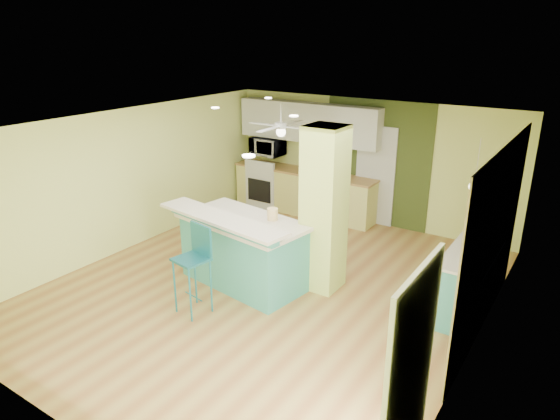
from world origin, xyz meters
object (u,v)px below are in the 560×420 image
(side_counter, at_px, (467,283))
(fruit_bowl, at_px, (325,173))
(bar_stool, at_px, (196,255))
(canister, at_px, (272,214))
(peninsula, at_px, (243,250))

(side_counter, height_order, fruit_bowl, fruit_bowl)
(bar_stool, xyz_separation_m, canister, (0.42, 1.25, 0.30))
(bar_stool, distance_m, canister, 1.35)
(side_counter, height_order, canister, canister)
(peninsula, distance_m, canister, 0.74)
(peninsula, relative_size, fruit_bowl, 6.98)
(bar_stool, xyz_separation_m, side_counter, (3.16, 2.00, -0.39))
(side_counter, xyz_separation_m, canister, (-2.74, -0.75, 0.68))
(canister, bearing_deg, bar_stool, -108.39)
(peninsula, bearing_deg, side_counter, 26.02)
(peninsula, relative_size, side_counter, 1.62)
(peninsula, distance_m, bar_stool, 1.04)
(peninsula, distance_m, fruit_bowl, 3.31)
(peninsula, distance_m, side_counter, 3.28)
(side_counter, distance_m, fruit_bowl, 4.18)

